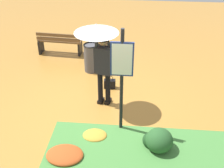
{
  "coord_description": "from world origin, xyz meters",
  "views": [
    {
      "loc": [
        -0.88,
        5.65,
        4.2
      ],
      "look_at": [
        -0.39,
        0.32,
        0.85
      ],
      "focal_mm": 46.92,
      "sensor_mm": 36.0,
      "label": 1
    }
  ],
  "objects_px": {
    "park_bench": "(60,42)",
    "info_sign_post": "(122,71)",
    "handbag": "(110,84)",
    "trash_bin": "(91,58)",
    "person_with_umbrella": "(100,45)"
  },
  "relations": [
    {
      "from": "handbag",
      "to": "person_with_umbrella",
      "type": "bearing_deg",
      "value": 78.67
    },
    {
      "from": "person_with_umbrella",
      "to": "trash_bin",
      "type": "xyz_separation_m",
      "value": [
        0.47,
        -1.59,
        -1.13
      ]
    },
    {
      "from": "person_with_umbrella",
      "to": "park_bench",
      "type": "height_order",
      "value": "person_with_umbrella"
    },
    {
      "from": "trash_bin",
      "to": "person_with_umbrella",
      "type": "bearing_deg",
      "value": 106.56
    },
    {
      "from": "park_bench",
      "to": "info_sign_post",
      "type": "bearing_deg",
      "value": 121.86
    },
    {
      "from": "person_with_umbrella",
      "to": "park_bench",
      "type": "relative_size",
      "value": 1.45
    },
    {
      "from": "person_with_umbrella",
      "to": "handbag",
      "type": "xyz_separation_m",
      "value": [
        -0.14,
        -0.72,
        -1.42
      ]
    },
    {
      "from": "info_sign_post",
      "to": "trash_bin",
      "type": "bearing_deg",
      "value": -67.95
    },
    {
      "from": "handbag",
      "to": "park_bench",
      "type": "bearing_deg",
      "value": -46.42
    },
    {
      "from": "handbag",
      "to": "trash_bin",
      "type": "distance_m",
      "value": 1.11
    },
    {
      "from": "park_bench",
      "to": "handbag",
      "type": "bearing_deg",
      "value": 133.58
    },
    {
      "from": "person_with_umbrella",
      "to": "park_bench",
      "type": "xyz_separation_m",
      "value": [
        1.63,
        -2.59,
        -1.15
      ]
    },
    {
      "from": "person_with_umbrella",
      "to": "trash_bin",
      "type": "distance_m",
      "value": 2.01
    },
    {
      "from": "handbag",
      "to": "trash_bin",
      "type": "bearing_deg",
      "value": -54.78
    },
    {
      "from": "handbag",
      "to": "trash_bin",
      "type": "relative_size",
      "value": 0.44
    }
  ]
}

